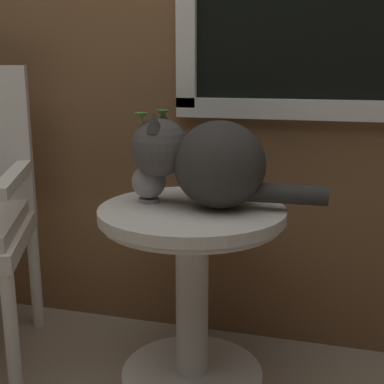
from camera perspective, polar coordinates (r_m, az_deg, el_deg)
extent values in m
cube|color=silver|center=(1.87, 10.44, 8.89)|extent=(0.80, 0.03, 0.07)
cylinder|color=silver|center=(1.88, 0.00, -19.32)|extent=(0.48, 0.48, 0.03)
cylinder|color=silver|center=(1.74, 0.00, -11.42)|extent=(0.11, 0.11, 0.54)
cylinder|color=silver|center=(1.64, 0.00, -2.29)|extent=(0.59, 0.59, 0.03)
torus|color=silver|center=(1.65, 0.00, -3.21)|extent=(0.57, 0.57, 0.02)
cylinder|color=silver|center=(1.76, -19.09, -14.95)|extent=(0.04, 0.04, 0.44)
cylinder|color=silver|center=(2.21, -16.78, -8.78)|extent=(0.04, 0.04, 0.44)
cube|color=silver|center=(1.84, -18.90, 1.52)|extent=(0.25, 0.48, 0.04)
ellipsoid|color=#33302D|center=(1.61, 3.06, 3.00)|extent=(0.30, 0.28, 0.27)
sphere|color=#494643|center=(1.65, -3.58, 4.91)|extent=(0.18, 0.18, 0.18)
cone|color=#33302D|center=(1.69, -3.13, 7.94)|extent=(0.06, 0.06, 0.06)
cone|color=#33302D|center=(1.59, -4.14, 7.58)|extent=(0.06, 0.06, 0.06)
cylinder|color=#33302D|center=(1.61, 10.15, -0.21)|extent=(0.26, 0.07, 0.06)
cylinder|color=#99999E|center=(1.71, -4.71, -0.85)|extent=(0.07, 0.07, 0.01)
ellipsoid|color=#99999E|center=(1.70, -4.75, 1.16)|extent=(0.11, 0.11, 0.11)
cylinder|color=#99999E|center=(1.69, -4.80, 3.35)|extent=(0.06, 0.06, 0.05)
torus|color=#99999E|center=(1.68, -4.81, 4.14)|extent=(0.08, 0.08, 0.01)
cylinder|color=#47893D|center=(1.66, -4.05, 6.37)|extent=(0.06, 0.01, 0.14)
cone|color=#47893D|center=(1.64, -3.26, 8.64)|extent=(0.04, 0.04, 0.02)
cylinder|color=#47893D|center=(1.65, -5.19, 6.20)|extent=(0.01, 0.05, 0.13)
cone|color=#47893D|center=(1.62, -5.57, 8.33)|extent=(0.04, 0.04, 0.02)
cylinder|color=#47893D|center=(1.69, -4.54, 5.54)|extent=(0.02, 0.03, 0.08)
cone|color=#47893D|center=(1.69, -4.27, 6.93)|extent=(0.04, 0.04, 0.02)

